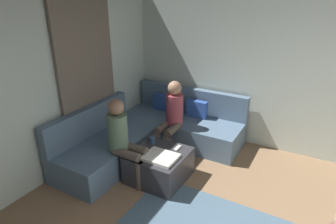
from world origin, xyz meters
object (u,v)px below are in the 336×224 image
Objects in this scene: coffee_mug at (152,140)px; person_on_couch_back at (172,115)px; sectional_couch at (152,133)px; game_remote at (178,148)px; person_on_couch_side at (124,138)px; ottoman at (159,165)px.

person_on_couch_back reaches higher than coffee_mug.
sectional_couch is 0.51m from person_on_couch_back.
person_on_couch_side reaches higher than game_remote.
sectional_couch is 26.84× the size of coffee_mug.
ottoman is 0.63× the size of person_on_couch_back.
sectional_couch reaches higher than coffee_mug.
person_on_couch_back is at bearing 9.08° from sectional_couch.
coffee_mug is at bearing -174.29° from game_remote.
person_on_couch_side is at bearing -148.48° from ottoman.
game_remote reaches higher than ottoman.
ottoman is 0.65m from person_on_couch_side.
person_on_couch_back reaches higher than ottoman.
game_remote is at bearing 50.71° from ottoman.
person_on_couch_side is (-0.18, -0.43, 0.19)m from coffee_mug.
coffee_mug is 0.40m from game_remote.
sectional_couch is at bearing 9.08° from person_on_couch_back.
sectional_couch is at bearing 147.47° from game_remote.
coffee_mug is at bearing -56.88° from sectional_couch.
person_on_couch_back is 1.01m from person_on_couch_side.
person_on_couch_back is (0.34, 0.06, 0.38)m from sectional_couch.
ottoman is at bearing 121.52° from person_on_couch_side.
person_on_couch_side reaches higher than sectional_couch.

